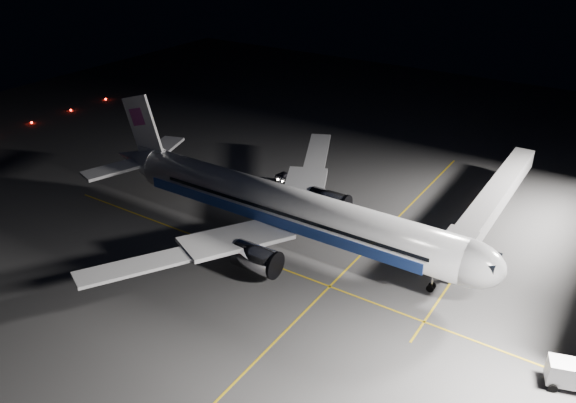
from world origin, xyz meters
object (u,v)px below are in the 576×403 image
at_px(safety_cone_c, 291,223).
at_px(safety_cone_b, 343,226).
at_px(baggage_tug, 284,179).
at_px(airliner, 281,206).
at_px(safety_cone_a, 333,236).
at_px(jet_bridge, 492,201).

bearing_deg(safety_cone_c, safety_cone_b, 27.21).
bearing_deg(baggage_tug, airliner, -45.91).
distance_m(airliner, safety_cone_a, 8.61).
xyz_separation_m(jet_bridge, safety_cone_b, (-17.37, -10.59, -4.29)).
bearing_deg(safety_cone_b, jet_bridge, 31.38).
xyz_separation_m(airliner, baggage_tug, (-9.65, 15.06, -4.31)).
height_order(jet_bridge, safety_cone_a, jet_bridge).
height_order(jet_bridge, baggage_tug, jet_bridge).
bearing_deg(baggage_tug, safety_cone_b, -14.89).
bearing_deg(jet_bridge, safety_cone_a, -140.74).
distance_m(jet_bridge, baggage_tug, 33.07).
bearing_deg(jet_bridge, airliner, -141.96).
xyz_separation_m(jet_bridge, safety_cone_c, (-24.10, -14.06, -4.29)).
bearing_deg(safety_cone_c, safety_cone_a, 0.00).
distance_m(baggage_tug, safety_cone_b, 17.14).
bearing_deg(safety_cone_c, jet_bridge, 30.25).
distance_m(airliner, safety_cone_c, 6.39).
bearing_deg(jet_bridge, safety_cone_b, -148.62).
xyz_separation_m(safety_cone_b, safety_cone_c, (-6.73, -3.46, 0.00)).
relative_size(jet_bridge, baggage_tug, 11.95).
distance_m(safety_cone_a, safety_cone_c, 6.90).
relative_size(safety_cone_a, safety_cone_c, 1.07).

